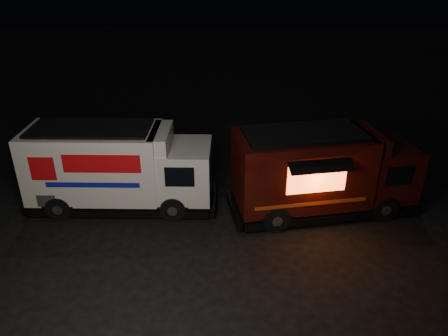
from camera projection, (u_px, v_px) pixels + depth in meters
ground at (196, 254)px, 12.18m from camera, size 80.00×80.00×0.00m
white_truck at (121, 167)px, 13.96m from camera, size 6.08×2.08×2.75m
red_truck at (324, 171)px, 13.70m from camera, size 6.24×3.26×2.76m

